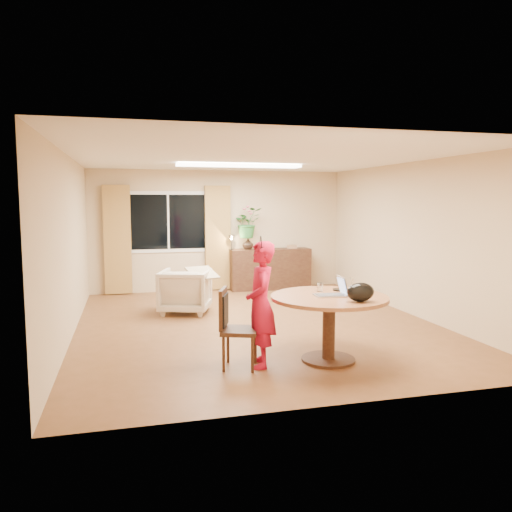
% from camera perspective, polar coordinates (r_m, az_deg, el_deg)
% --- Properties ---
extents(floor, '(6.50, 6.50, 0.00)m').
position_cam_1_polar(floor, '(7.98, 0.06, -7.78)').
color(floor, brown).
rests_on(floor, ground).
extents(ceiling, '(6.50, 6.50, 0.00)m').
position_cam_1_polar(ceiling, '(7.77, 0.06, 11.17)').
color(ceiling, white).
rests_on(ceiling, wall_back).
extents(wall_back, '(5.50, 0.00, 5.50)m').
position_cam_1_polar(wall_back, '(10.93, -4.21, 2.92)').
color(wall_back, tan).
rests_on(wall_back, floor).
extents(wall_left, '(0.00, 6.50, 6.50)m').
position_cam_1_polar(wall_left, '(7.56, -20.56, 1.03)').
color(wall_left, tan).
rests_on(wall_left, floor).
extents(wall_right, '(0.00, 6.50, 6.50)m').
position_cam_1_polar(wall_right, '(8.86, 17.55, 1.86)').
color(wall_right, tan).
rests_on(wall_right, floor).
extents(window, '(1.70, 0.03, 1.30)m').
position_cam_1_polar(window, '(10.76, -9.99, 3.86)').
color(window, white).
rests_on(window, wall_back).
extents(curtain_left, '(0.55, 0.08, 2.25)m').
position_cam_1_polar(curtain_left, '(10.68, -15.55, 1.80)').
color(curtain_left, olive).
rests_on(curtain_left, wall_back).
extents(curtain_right, '(0.55, 0.08, 2.25)m').
position_cam_1_polar(curtain_right, '(10.84, -4.38, 2.07)').
color(curtain_right, olive).
rests_on(curtain_right, wall_back).
extents(ceiling_panel, '(2.20, 0.35, 0.05)m').
position_cam_1_polar(ceiling_panel, '(8.93, -1.90, 10.31)').
color(ceiling_panel, white).
rests_on(ceiling_panel, ceiling).
extents(dining_table, '(1.42, 1.42, 0.81)m').
position_cam_1_polar(dining_table, '(6.12, 8.35, -6.09)').
color(dining_table, brown).
rests_on(dining_table, floor).
extents(dining_chair, '(0.56, 0.54, 0.94)m').
position_cam_1_polar(dining_chair, '(5.86, -1.87, -8.27)').
color(dining_chair, black).
rests_on(dining_chair, floor).
extents(child, '(0.59, 0.44, 1.48)m').
position_cam_1_polar(child, '(5.86, 0.55, -5.54)').
color(child, red).
rests_on(child, floor).
extents(laptop, '(0.38, 0.26, 0.25)m').
position_cam_1_polar(laptop, '(6.05, 8.39, -3.39)').
color(laptop, '#B7B7BC').
rests_on(laptop, dining_table).
extents(tumbler, '(0.09, 0.09, 0.11)m').
position_cam_1_polar(tumbler, '(6.36, 7.32, -3.54)').
color(tumbler, white).
rests_on(tumbler, dining_table).
extents(wine_glass, '(0.07, 0.07, 0.19)m').
position_cam_1_polar(wine_glass, '(6.41, 10.90, -3.18)').
color(wine_glass, white).
rests_on(wine_glass, dining_table).
extents(pot_lid, '(0.21, 0.21, 0.03)m').
position_cam_1_polar(pot_lid, '(6.47, 9.65, -3.74)').
color(pot_lid, white).
rests_on(pot_lid, dining_table).
extents(handbag, '(0.36, 0.25, 0.22)m').
position_cam_1_polar(handbag, '(5.78, 11.85, -4.07)').
color(handbag, black).
rests_on(handbag, dining_table).
extents(armchair, '(1.04, 1.06, 0.77)m').
position_cam_1_polar(armchair, '(8.79, -8.08, -3.97)').
color(armchair, '#BEAD97').
rests_on(armchair, floor).
extents(throw, '(0.57, 0.64, 0.03)m').
position_cam_1_polar(throw, '(8.69, -6.18, -1.41)').
color(throw, beige).
rests_on(throw, armchair).
extents(sideboard, '(1.79, 0.44, 0.89)m').
position_cam_1_polar(sideboard, '(11.03, 1.62, -1.49)').
color(sideboard, black).
rests_on(sideboard, floor).
extents(vase, '(0.30, 0.30, 0.25)m').
position_cam_1_polar(vase, '(10.84, -0.94, 1.41)').
color(vase, black).
rests_on(vase, sideboard).
extents(bouquet, '(0.72, 0.67, 0.66)m').
position_cam_1_polar(bouquet, '(10.81, -1.01, 3.81)').
color(bouquet, '#266729').
rests_on(bouquet, vase).
extents(book_stack, '(0.23, 0.19, 0.08)m').
position_cam_1_polar(book_stack, '(11.13, 4.14, 1.09)').
color(book_stack, brown).
rests_on(book_stack, sideboard).
extents(desk_lamp, '(0.16, 0.16, 0.34)m').
position_cam_1_polar(desk_lamp, '(10.71, -2.83, 1.58)').
color(desk_lamp, black).
rests_on(desk_lamp, sideboard).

